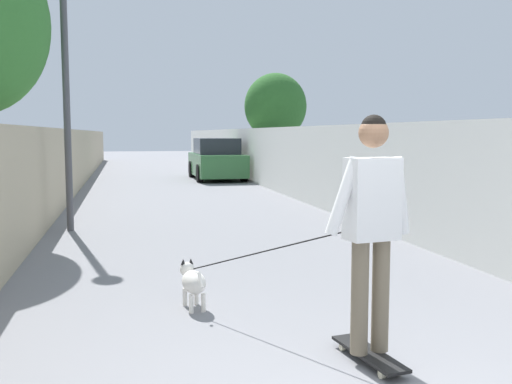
% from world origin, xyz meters
% --- Properties ---
extents(ground_plane, '(80.00, 80.00, 0.00)m').
position_xyz_m(ground_plane, '(14.00, 0.00, 0.00)').
color(ground_plane, gray).
extents(wall_left, '(48.00, 0.30, 1.83)m').
position_xyz_m(wall_left, '(12.00, 3.01, 0.92)').
color(wall_left, tan).
rests_on(wall_left, ground).
extents(fence_right, '(48.00, 0.30, 1.90)m').
position_xyz_m(fence_right, '(12.00, -3.01, 0.95)').
color(fence_right, silver).
rests_on(fence_right, ground).
extents(tree_right_mid, '(2.41, 2.41, 4.04)m').
position_xyz_m(tree_right_mid, '(19.00, -4.25, 2.76)').
color(tree_right_mid, brown).
rests_on(tree_right_mid, ground).
extents(lamp_post, '(0.36, 0.36, 4.60)m').
position_xyz_m(lamp_post, '(7.75, 2.46, 3.12)').
color(lamp_post, '#4C4C51').
rests_on(lamp_post, ground).
extents(skateboard, '(0.82, 0.31, 0.08)m').
position_xyz_m(skateboard, '(1.06, -0.27, 0.07)').
color(skateboard, black).
rests_on(skateboard, ground).
extents(person_skateboarder, '(0.27, 0.72, 1.77)m').
position_xyz_m(person_skateboarder, '(1.06, -0.27, 1.13)').
color(person_skateboarder, '#726651').
rests_on(person_skateboarder, skateboard).
extents(dog, '(1.97, 1.27, 1.06)m').
position_xyz_m(dog, '(2.71, 0.85, 0.28)').
color(dog, white).
rests_on(dog, ground).
extents(car_near, '(3.98, 1.80, 1.54)m').
position_xyz_m(car_near, '(18.58, -1.86, 0.71)').
color(car_near, '#336B38').
rests_on(car_near, ground).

